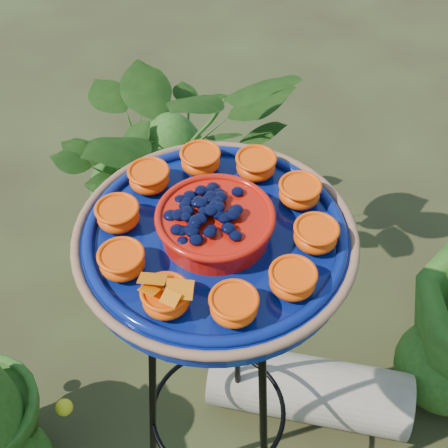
% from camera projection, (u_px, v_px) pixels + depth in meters
% --- Properties ---
extents(ground_plane, '(20.00, 20.00, 0.00)m').
position_uv_depth(ground_plane, '(226.00, 425.00, 1.97)').
color(ground_plane, black).
rests_on(ground_plane, ground).
extents(tripod_stand, '(0.40, 0.41, 0.98)m').
position_uv_depth(tripod_stand, '(217.00, 359.00, 1.45)').
color(tripod_stand, black).
rests_on(tripod_stand, ground).
extents(feeder_dish, '(0.56, 0.56, 0.12)m').
position_uv_depth(feeder_dish, '(215.00, 235.00, 1.13)').
color(feeder_dish, navy).
rests_on(feeder_dish, tripod_stand).
extents(driftwood_log, '(0.65, 0.35, 0.20)m').
position_uv_depth(driftwood_log, '(308.00, 389.00, 1.94)').
color(driftwood_log, tan).
rests_on(driftwood_log, ground).
extents(shrub_back_left, '(1.05, 1.06, 0.89)m').
position_uv_depth(shrub_back_left, '(172.00, 157.00, 2.17)').
color(shrub_back_left, '#1D4713').
rests_on(shrub_back_left, ground).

